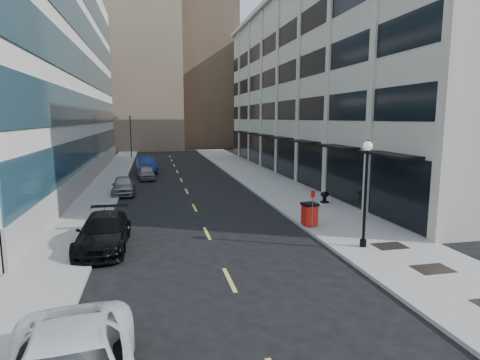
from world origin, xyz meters
name	(u,v)px	position (x,y,z in m)	size (l,w,h in m)	color
ground	(241,305)	(0.00, 0.00, 0.00)	(160.00, 160.00, 0.00)	black
sidewalk_right	(277,187)	(7.50, 20.00, 0.07)	(5.00, 80.00, 0.15)	gray
sidewalk_left	(101,194)	(-6.50, 20.00, 0.07)	(3.00, 80.00, 0.15)	gray
building_right	(346,86)	(16.94, 26.99, 8.99)	(15.30, 46.50, 18.25)	#BEB4A1
skyline_tan_near	(142,74)	(-4.00, 68.00, 14.00)	(14.00, 18.00, 28.00)	#7F6953
skyline_brown	(203,62)	(8.00, 72.00, 17.00)	(12.00, 16.00, 34.00)	brown
skyline_tan_far	(94,92)	(-14.00, 78.00, 11.00)	(12.00, 14.00, 22.00)	#7F6953
skyline_stone	(258,96)	(18.00, 66.00, 10.00)	(10.00, 14.00, 20.00)	#BEB4A1
grate_mid	(433,269)	(7.60, 1.00, 0.15)	(1.40, 1.00, 0.01)	black
grate_far	(390,246)	(7.60, 3.80, 0.15)	(1.40, 1.00, 0.01)	black
road_centerline	(190,199)	(0.00, 17.00, 0.01)	(0.15, 68.20, 0.01)	#D8CC4C
traffic_signal	(130,118)	(-5.50, 48.00, 5.72)	(0.66, 0.66, 6.98)	black
car_black_pickup	(104,232)	(-4.80, 6.64, 0.75)	(2.11, 5.20, 1.51)	black
car_silver_sedan	(123,185)	(-4.80, 19.73, 0.70)	(1.65, 4.10, 1.40)	gray
car_blue_sedan	(147,165)	(-3.20, 31.79, 0.84)	(1.78, 5.12, 1.69)	navy
car_grey_sedan	(146,173)	(-3.20, 27.00, 0.64)	(1.51, 3.76, 1.28)	gray
trash_bin	(310,213)	(5.40, 7.77, 0.81)	(0.81, 0.88, 1.22)	red
lamppost	(366,184)	(6.40, 4.00, 2.93)	(0.39, 0.39, 4.74)	black
sign_post	(313,202)	(5.30, 7.15, 1.54)	(0.24, 0.12, 2.13)	slate
urn_planter	(325,196)	(8.60, 12.98, 0.61)	(0.54, 0.54, 0.75)	black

